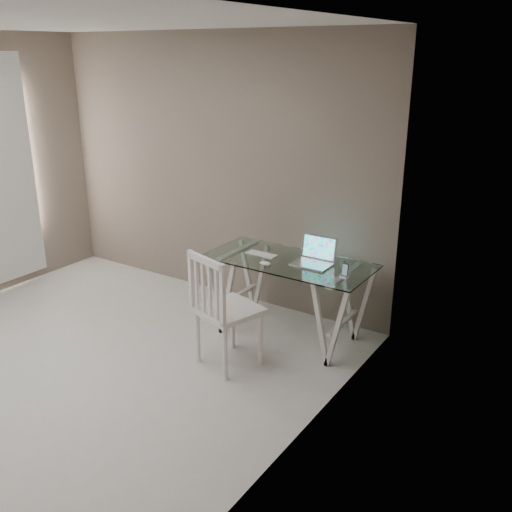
{
  "coord_description": "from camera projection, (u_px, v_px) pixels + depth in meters",
  "views": [
    {
      "loc": [
        3.55,
        -2.41,
        2.5
      ],
      "look_at": [
        1.05,
        1.43,
        0.85
      ],
      "focal_mm": 40.0,
      "sensor_mm": 36.0,
      "label": 1
    }
  ],
  "objects": [
    {
      "name": "mouse",
      "position": [
        265.0,
        263.0,
        4.94
      ],
      "size": [
        0.11,
        0.06,
        0.03
      ],
      "primitive_type": "ellipsoid",
      "color": "silver",
      "rests_on": "desk"
    },
    {
      "name": "desk",
      "position": [
        288.0,
        298.0,
        5.18
      ],
      "size": [
        1.5,
        0.7,
        0.75
      ],
      "color": "silver",
      "rests_on": "ground"
    },
    {
      "name": "room",
      "position": [
        16.0,
        168.0,
        4.03
      ],
      "size": [
        4.5,
        4.52,
        2.71
      ],
      "color": "beige",
      "rests_on": "ground"
    },
    {
      "name": "chair",
      "position": [
        220.0,
        306.0,
        4.61
      ],
      "size": [
        0.57,
        0.57,
        1.01
      ],
      "rotation": [
        0.0,
        0.0,
        -0.28
      ],
      "color": "white",
      "rests_on": "ground"
    },
    {
      "name": "phone_dock",
      "position": [
        345.0,
        274.0,
        4.67
      ],
      "size": [
        0.07,
        0.07,
        0.12
      ],
      "color": "white",
      "rests_on": "desk"
    },
    {
      "name": "keyboard",
      "position": [
        261.0,
        254.0,
        5.2
      ],
      "size": [
        0.31,
        0.13,
        0.01
      ],
      "primitive_type": "cube",
      "color": "silver",
      "rests_on": "desk"
    },
    {
      "name": "laptop",
      "position": [
        315.0,
        257.0,
        4.98
      ],
      "size": [
        0.33,
        0.27,
        0.23
      ],
      "color": "silver",
      "rests_on": "desk"
    }
  ]
}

